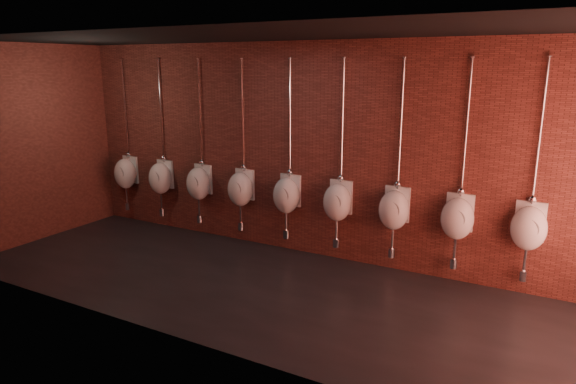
% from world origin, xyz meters
% --- Properties ---
extents(ground, '(8.50, 8.50, 0.00)m').
position_xyz_m(ground, '(0.00, 0.00, 0.00)').
color(ground, black).
rests_on(ground, ground).
extents(room_shell, '(8.54, 3.04, 3.22)m').
position_xyz_m(room_shell, '(0.00, 0.00, 2.01)').
color(room_shell, black).
rests_on(room_shell, ground).
extents(urinal_0, '(0.44, 0.39, 2.72)m').
position_xyz_m(urinal_0, '(-3.68, 1.35, 0.93)').
color(urinal_0, white).
rests_on(urinal_0, ground).
extents(urinal_1, '(0.44, 0.39, 2.72)m').
position_xyz_m(urinal_1, '(-2.84, 1.35, 0.93)').
color(urinal_1, white).
rests_on(urinal_1, ground).
extents(urinal_2, '(0.44, 0.39, 2.72)m').
position_xyz_m(urinal_2, '(-1.99, 1.35, 0.93)').
color(urinal_2, white).
rests_on(urinal_2, ground).
extents(urinal_3, '(0.44, 0.39, 2.72)m').
position_xyz_m(urinal_3, '(-1.14, 1.35, 0.93)').
color(urinal_3, white).
rests_on(urinal_3, ground).
extents(urinal_4, '(0.44, 0.39, 2.72)m').
position_xyz_m(urinal_4, '(-0.30, 1.35, 0.93)').
color(urinal_4, white).
rests_on(urinal_4, ground).
extents(urinal_5, '(0.44, 0.39, 2.72)m').
position_xyz_m(urinal_5, '(0.55, 1.35, 0.93)').
color(urinal_5, white).
rests_on(urinal_5, ground).
extents(urinal_6, '(0.44, 0.39, 2.72)m').
position_xyz_m(urinal_6, '(1.39, 1.35, 0.93)').
color(urinal_6, white).
rests_on(urinal_6, ground).
extents(urinal_7, '(0.44, 0.39, 2.72)m').
position_xyz_m(urinal_7, '(2.24, 1.35, 0.93)').
color(urinal_7, white).
rests_on(urinal_7, ground).
extents(urinal_8, '(0.44, 0.39, 2.72)m').
position_xyz_m(urinal_8, '(3.08, 1.35, 0.93)').
color(urinal_8, white).
rests_on(urinal_8, ground).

